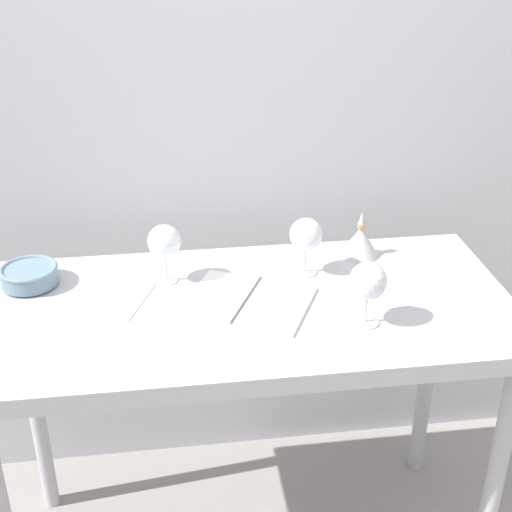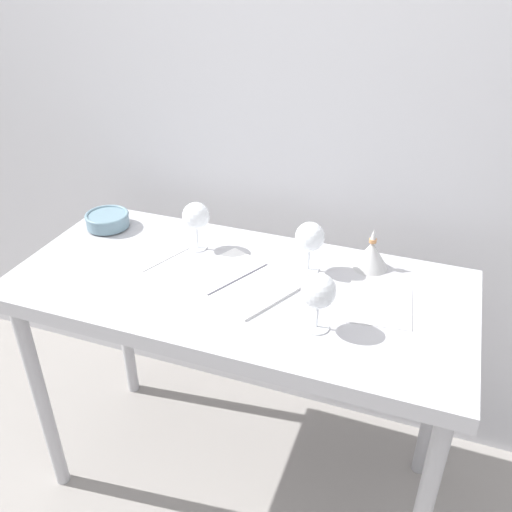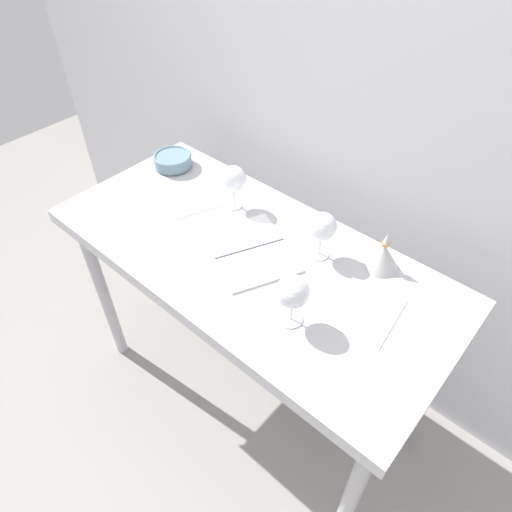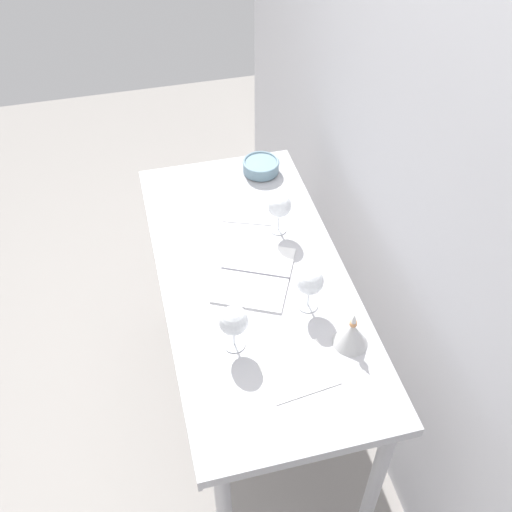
% 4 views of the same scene
% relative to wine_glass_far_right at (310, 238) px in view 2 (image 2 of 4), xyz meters
% --- Properties ---
extents(ground_plane, '(6.00, 6.00, 0.00)m').
position_rel_wine_glass_far_right_xyz_m(ground_plane, '(-0.18, -0.14, -1.02)').
color(ground_plane, gray).
extents(back_wall, '(3.80, 0.04, 2.60)m').
position_rel_wine_glass_far_right_xyz_m(back_wall, '(-0.18, 0.35, 0.28)').
color(back_wall, silver).
rests_on(back_wall, ground_plane).
extents(steel_counter, '(1.40, 0.65, 0.90)m').
position_rel_wine_glass_far_right_xyz_m(steel_counter, '(-0.18, -0.14, -0.22)').
color(steel_counter, '#B1B1B6').
rests_on(steel_counter, ground_plane).
extents(wine_glass_far_right, '(0.09, 0.09, 0.17)m').
position_rel_wine_glass_far_right_xyz_m(wine_glass_far_right, '(0.00, 0.00, 0.00)').
color(wine_glass_far_right, white).
rests_on(wine_glass_far_right, steel_counter).
extents(wine_glass_near_right, '(0.09, 0.09, 0.17)m').
position_rel_wine_glass_far_right_xyz_m(wine_glass_near_right, '(0.10, -0.27, -0.00)').
color(wine_glass_near_right, white).
rests_on(wine_glass_near_right, steel_counter).
extents(wine_glass_far_left, '(0.09, 0.09, 0.17)m').
position_rel_wine_glass_far_right_xyz_m(wine_glass_far_left, '(-0.39, 0.00, 0.00)').
color(wine_glass_far_left, white).
rests_on(wine_glass_far_left, steel_counter).
extents(open_notebook, '(0.39, 0.36, 0.01)m').
position_rel_wine_glass_far_right_xyz_m(open_notebook, '(-0.18, -0.14, -0.11)').
color(open_notebook, white).
rests_on(open_notebook, steel_counter).
extents(tasting_sheet_upper, '(0.20, 0.23, 0.00)m').
position_rel_wine_glass_far_right_xyz_m(tasting_sheet_upper, '(0.24, -0.11, -0.11)').
color(tasting_sheet_upper, white).
rests_on(tasting_sheet_upper, steel_counter).
extents(tasting_sheet_lower, '(0.27, 0.30, 0.00)m').
position_rel_wine_glass_far_right_xyz_m(tasting_sheet_lower, '(-0.53, -0.04, -0.11)').
color(tasting_sheet_lower, white).
rests_on(tasting_sheet_lower, steel_counter).
extents(tasting_bowl, '(0.16, 0.16, 0.06)m').
position_rel_wine_glass_far_right_xyz_m(tasting_bowl, '(-0.75, 0.03, -0.08)').
color(tasting_bowl, '#4C4C4C').
rests_on(tasting_bowl, steel_counter).
extents(decanter_funnel, '(0.11, 0.11, 0.14)m').
position_rel_wine_glass_far_right_xyz_m(decanter_funnel, '(0.18, 0.08, -0.07)').
color(decanter_funnel, beige).
rests_on(decanter_funnel, steel_counter).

